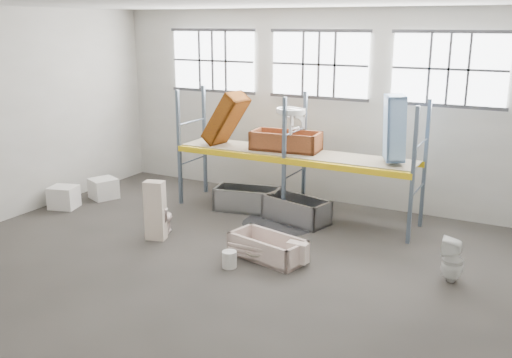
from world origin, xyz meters
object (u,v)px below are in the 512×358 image
Objects in this scene: cistern_tall at (155,210)px; steel_tub_left at (247,199)px; rust_tub_flat at (286,141)px; carton_near at (64,197)px; toilet_beige at (163,219)px; bucket at (229,259)px; blue_tub_upright at (394,128)px; bathtub_beige at (268,247)px; steel_tub_right at (296,210)px; toilet_white at (452,260)px.

steel_tub_left is (0.80, 2.70, -0.37)m from cistern_tall.
rust_tub_flat reaches higher than carton_near.
rust_tub_flat reaches higher than steel_tub_left.
toilet_beige is 2.13× the size of bucket.
steel_tub_left is 3.54m from bucket.
bathtub_beige is at bearing -122.26° from blue_tub_upright.
steel_tub_right is 2.40× the size of carton_near.
rust_tub_flat is 5.91m from carton_near.
carton_near is (-7.85, -2.32, -2.11)m from blue_tub_upright.
bathtub_beige is 1.84× the size of toilet_white.
toilet_beige is 0.44× the size of steel_tub_left.
steel_tub_left is 1.12× the size of blue_tub_upright.
bathtub_beige is at bearing -53.28° from steel_tub_left.
cistern_tall reaches higher than bucket.
blue_tub_upright is 4.32× the size of bucket.
cistern_tall reaches higher than steel_tub_left.
toilet_beige reaches higher than steel_tub_left.
steel_tub_right is at bearing 18.12° from carton_near.
bucket is (-0.06, -3.06, -0.13)m from steel_tub_right.
toilet_white is 5.66m from steel_tub_left.
blue_tub_upright reaches higher than toilet_white.
cistern_tall is at bearing -162.36° from bathtub_beige.
cistern_tall is 0.82× the size of steel_tub_left.
bathtub_beige is 2.33m from steel_tub_right.
toilet_beige is 3.19m from steel_tub_right.
steel_tub_left is at bearing 172.62° from steel_tub_right.
bucket is 0.50× the size of carton_near.
carton_near reaches higher than bucket.
toilet_beige is at bearing -122.81° from rust_tub_flat.
steel_tub_right is (-3.88, 1.68, -0.14)m from toilet_white.
blue_tub_upright is (2.68, -0.11, 0.57)m from rust_tub_flat.
cistern_tall is at bearing -146.02° from blue_tub_upright.
rust_tub_flat is at bearing 22.07° from steel_tub_left.
rust_tub_flat reaches higher than steel_tub_right.
blue_tub_upright reaches higher than cistern_tall.
steel_tub_right is at bearing 112.74° from bathtub_beige.
toilet_beige is at bearing -169.34° from bathtub_beige.
steel_tub_right is 3.06m from bucket.
toilet_white is 0.51× the size of rust_tub_flat.
bathtub_beige is at bearing -71.47° from rust_tub_flat.
toilet_white is at bearing 165.36° from toilet_beige.
steel_tub_left is 4.16m from blue_tub_upright.
cistern_tall is (0.07, -0.33, 0.31)m from toilet_beige.
cistern_tall is at bearing 82.06° from toilet_beige.
bathtub_beige is at bearing -80.24° from steel_tub_right.
blue_tub_upright reaches higher than bucket.
bucket is (-2.18, -3.50, -2.23)m from blue_tub_upright.
blue_tub_upright is 8.46m from carton_near.
toilet_beige reaches higher than carton_near.
cistern_tall reaches higher than steel_tub_right.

